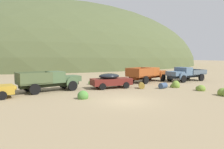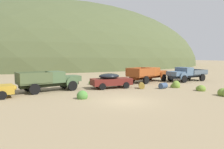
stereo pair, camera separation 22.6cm
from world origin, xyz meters
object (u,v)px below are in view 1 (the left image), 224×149
Objects in this scene: truck_weathered_green at (54,80)px; truck_oxide_orange at (149,74)px; truck_chalk_blue at (184,74)px; oil_drum_spare at (141,86)px; oil_drum_tipped at (163,86)px; car_oxblood at (112,80)px.

truck_weathered_green is 0.91× the size of truck_oxide_orange.
truck_weathered_green and truck_oxide_orange have the same top height.
truck_weathered_green is 1.00× the size of truck_chalk_blue.
oil_drum_tipped is (1.96, -1.10, -0.01)m from oil_drum_spare.
truck_oxide_orange is at bearing -26.20° from truck_chalk_blue.
truck_oxide_orange is 6.17m from oil_drum_tipped.
car_oxblood reaches higher than oil_drum_tipped.
oil_drum_spare is (-8.97, -2.55, -0.69)m from truck_chalk_blue.
truck_oxide_orange is 4.75m from truck_chalk_blue.
truck_oxide_orange is at bearing 64.36° from oil_drum_tipped.
truck_oxide_orange reaches higher than oil_drum_tipped.
oil_drum_spare is at bearing -152.30° from truck_oxide_orange.
truck_chalk_blue is 5.68× the size of oil_drum_spare.
oil_drum_spare is at bearing -27.45° from truck_weathered_green.
truck_oxide_orange is 1.10× the size of truck_chalk_blue.
truck_chalk_blue is (4.36, -1.87, -0.03)m from truck_oxide_orange.
truck_chalk_blue is at bearing 27.51° from oil_drum_tipped.
car_oxblood is 0.69× the size of truck_oxide_orange.
truck_weathered_green is 1.32× the size of car_oxblood.
oil_drum_tipped is at bearing 24.54° from truck_chalk_blue.
truck_chalk_blue reaches higher than car_oxblood.
oil_drum_spare reaches higher than oil_drum_tipped.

